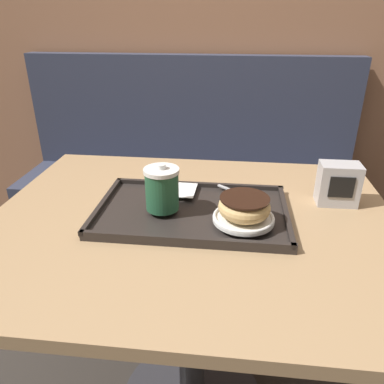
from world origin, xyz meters
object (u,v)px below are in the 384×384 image
(donut_chocolate_glazed, at_px, (244,206))
(napkin_dispenser, at_px, (338,184))
(spoon, at_px, (246,195))
(coffee_cup_front, at_px, (162,188))

(donut_chocolate_glazed, height_order, napkin_dispenser, napkin_dispenser)
(napkin_dispenser, bearing_deg, spoon, -172.01)
(coffee_cup_front, bearing_deg, donut_chocolate_glazed, -11.29)
(coffee_cup_front, xyz_separation_m, napkin_dispenser, (0.45, 0.13, -0.02))
(spoon, xyz_separation_m, napkin_dispenser, (0.24, 0.03, 0.03))
(napkin_dispenser, bearing_deg, donut_chocolate_glazed, -146.46)
(donut_chocolate_glazed, distance_m, napkin_dispenser, 0.30)
(napkin_dispenser, bearing_deg, coffee_cup_front, -164.45)
(coffee_cup_front, height_order, spoon, coffee_cup_front)
(donut_chocolate_glazed, xyz_separation_m, spoon, (0.01, 0.13, -0.03))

